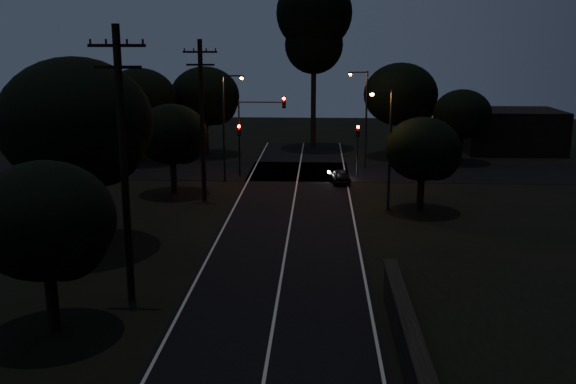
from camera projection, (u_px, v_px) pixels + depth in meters
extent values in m
cube|color=black|center=(286.00, 248.00, 32.90)|extent=(8.00, 70.00, 0.02)
cube|color=black|center=(299.00, 171.00, 52.34)|extent=(60.00, 8.00, 0.02)
cube|color=beige|center=(286.00, 248.00, 32.89)|extent=(0.12, 70.00, 0.01)
cube|color=beige|center=(214.00, 247.00, 33.08)|extent=(0.12, 70.00, 0.01)
cube|color=beige|center=(359.00, 249.00, 32.71)|extent=(0.12, 70.00, 0.01)
cylinder|color=black|center=(124.00, 168.00, 25.13)|extent=(0.30, 0.30, 11.00)
cube|color=black|center=(117.00, 45.00, 24.05)|extent=(2.20, 0.12, 0.12)
cube|color=black|center=(118.00, 67.00, 24.23)|extent=(1.80, 0.12, 0.12)
cylinder|color=black|center=(202.00, 122.00, 41.71)|extent=(0.30, 0.30, 10.50)
cube|color=black|center=(200.00, 52.00, 40.69)|extent=(2.20, 0.12, 0.12)
cube|color=black|center=(200.00, 65.00, 40.87)|extent=(1.80, 0.12, 0.12)
cylinder|color=black|center=(52.00, 300.00, 23.30)|extent=(0.44, 0.44, 2.34)
ellipsoid|color=black|center=(45.00, 220.00, 22.60)|extent=(4.97, 4.97, 4.22)
sphere|color=black|center=(65.00, 238.00, 22.19)|extent=(2.98, 2.98, 2.98)
cylinder|color=black|center=(83.00, 212.00, 33.00)|extent=(0.44, 0.44, 3.54)
ellipsoid|color=black|center=(76.00, 123.00, 31.94)|extent=(7.64, 7.64, 6.50)
sphere|color=black|center=(98.00, 140.00, 31.31)|extent=(4.59, 4.59, 4.59)
cylinder|color=black|center=(174.00, 177.00, 44.71)|extent=(0.44, 0.44, 2.30)
ellipsoid|color=black|center=(172.00, 134.00, 44.03)|extent=(4.90, 4.90, 4.17)
sphere|color=black|center=(183.00, 142.00, 43.63)|extent=(2.94, 2.94, 2.94)
cylinder|color=black|center=(206.00, 138.00, 60.21)|extent=(0.44, 0.44, 2.99)
ellipsoid|color=black|center=(205.00, 96.00, 59.32)|extent=(6.42, 6.42, 5.46)
sphere|color=black|center=(216.00, 104.00, 58.79)|extent=(3.85, 3.85, 3.85)
cylinder|color=black|center=(142.00, 144.00, 56.56)|extent=(0.44, 0.44, 3.03)
ellipsoid|color=black|center=(140.00, 100.00, 55.67)|extent=(6.39, 6.39, 5.43)
sphere|color=black|center=(151.00, 108.00, 55.14)|extent=(3.83, 3.83, 3.83)
cylinder|color=black|center=(399.00, 139.00, 59.33)|extent=(0.44, 0.44, 3.13)
ellipsoid|color=black|center=(401.00, 94.00, 58.40)|extent=(6.72, 6.72, 5.72)
sphere|color=black|center=(414.00, 103.00, 57.84)|extent=(4.03, 4.03, 4.03)
cylinder|color=black|center=(460.00, 149.00, 56.26)|extent=(0.44, 0.44, 2.34)
ellipsoid|color=black|center=(462.00, 114.00, 55.56)|extent=(5.00, 5.00, 4.25)
sphere|color=black|center=(473.00, 120.00, 55.15)|extent=(3.00, 3.00, 3.00)
cylinder|color=black|center=(420.00, 193.00, 40.04)|extent=(0.44, 0.44, 2.18)
ellipsoid|color=black|center=(423.00, 149.00, 39.40)|extent=(4.62, 4.62, 3.93)
sphere|color=black|center=(437.00, 158.00, 39.01)|extent=(2.77, 2.77, 2.77)
cylinder|color=black|center=(313.00, 101.00, 63.88)|extent=(0.50, 0.50, 9.21)
sphere|color=black|center=(314.00, 13.00, 61.95)|extent=(7.36, 7.36, 7.36)
sphere|color=black|center=(314.00, 45.00, 62.64)|extent=(5.69, 5.69, 5.69)
cube|color=black|center=(98.00, 127.00, 62.53)|extent=(10.00, 8.00, 4.40)
cube|color=black|center=(510.00, 131.00, 61.62)|extent=(9.00, 7.00, 4.00)
cylinder|color=black|center=(240.00, 156.00, 50.26)|extent=(0.12, 0.12, 3.20)
cube|color=black|center=(239.00, 130.00, 49.79)|extent=(0.28, 0.22, 0.90)
sphere|color=#FF0705|center=(239.00, 126.00, 49.59)|extent=(0.22, 0.22, 0.22)
cylinder|color=black|center=(357.00, 157.00, 49.81)|extent=(0.12, 0.12, 3.20)
cube|color=black|center=(358.00, 131.00, 49.34)|extent=(0.28, 0.22, 0.90)
sphere|color=#FF0705|center=(358.00, 127.00, 49.15)|extent=(0.22, 0.22, 0.22)
cylinder|color=black|center=(239.00, 145.00, 50.05)|extent=(0.12, 0.12, 5.00)
cube|color=black|center=(284.00, 102.00, 49.13)|extent=(0.28, 0.22, 0.90)
sphere|color=#FF0705|center=(284.00, 99.00, 48.93)|extent=(0.22, 0.22, 0.22)
cube|color=black|center=(261.00, 102.00, 49.21)|extent=(3.50, 0.08, 0.08)
cylinder|color=black|center=(224.00, 129.00, 47.81)|extent=(0.16, 0.16, 8.00)
cube|color=black|center=(232.00, 76.00, 46.88)|extent=(1.40, 0.10, 0.10)
cube|color=black|center=(242.00, 76.00, 46.86)|extent=(0.35, 0.22, 0.12)
sphere|color=orange|center=(242.00, 78.00, 46.88)|extent=(0.26, 0.26, 0.26)
cylinder|color=black|center=(366.00, 120.00, 53.11)|extent=(0.16, 0.16, 8.00)
cube|color=black|center=(359.00, 72.00, 52.25)|extent=(1.40, 0.10, 0.10)
cube|color=black|center=(350.00, 73.00, 52.29)|extent=(0.35, 0.22, 0.12)
sphere|color=orange|center=(350.00, 74.00, 52.32)|extent=(0.26, 0.26, 0.26)
cylinder|color=black|center=(390.00, 151.00, 39.53)|extent=(0.16, 0.16, 7.50)
cube|color=black|center=(382.00, 92.00, 38.72)|extent=(1.20, 0.10, 0.10)
cube|color=black|center=(372.00, 92.00, 38.76)|extent=(0.35, 0.22, 0.12)
sphere|color=orange|center=(372.00, 94.00, 38.79)|extent=(0.26, 0.26, 0.26)
imported|color=black|center=(340.00, 176.00, 48.00)|extent=(1.71, 3.33, 1.08)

